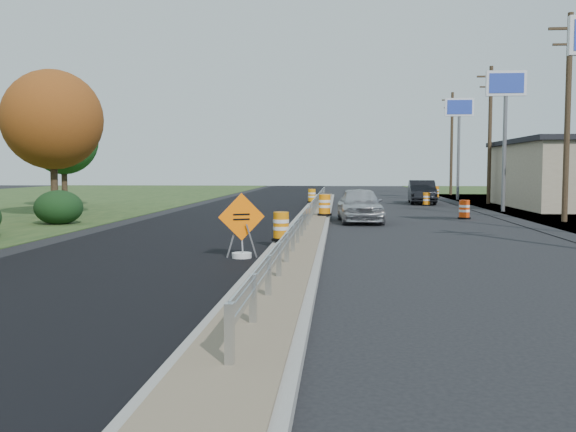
# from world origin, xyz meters

# --- Properties ---
(ground) EXTENTS (140.00, 140.00, 0.00)m
(ground) POSITION_xyz_m (0.00, 0.00, 0.00)
(ground) COLOR black
(ground) RESTS_ON ground
(milled_overlay) EXTENTS (7.20, 120.00, 0.01)m
(milled_overlay) POSITION_xyz_m (-4.40, 10.00, 0.01)
(milled_overlay) COLOR black
(milled_overlay) RESTS_ON ground
(median) EXTENTS (1.60, 55.00, 0.23)m
(median) POSITION_xyz_m (0.00, 8.00, 0.11)
(median) COLOR gray
(median) RESTS_ON ground
(guardrail) EXTENTS (0.10, 46.15, 0.72)m
(guardrail) POSITION_xyz_m (0.00, 9.00, 0.73)
(guardrail) COLOR silver
(guardrail) RESTS_ON median
(pylon_sign_mid) EXTENTS (2.20, 0.30, 7.90)m
(pylon_sign_mid) POSITION_xyz_m (10.50, 16.00, 6.48)
(pylon_sign_mid) COLOR slate
(pylon_sign_mid) RESTS_ON ground
(pylon_sign_north) EXTENTS (2.20, 0.30, 7.90)m
(pylon_sign_north) POSITION_xyz_m (10.50, 30.00, 6.48)
(pylon_sign_north) COLOR slate
(pylon_sign_north) RESTS_ON ground
(utility_pole_smid) EXTENTS (1.90, 0.26, 9.40)m
(utility_pole_smid) POSITION_xyz_m (11.50, 9.00, 4.93)
(utility_pole_smid) COLOR #473523
(utility_pole_smid) RESTS_ON ground
(utility_pole_nmid) EXTENTS (1.90, 0.26, 9.40)m
(utility_pole_nmid) POSITION_xyz_m (11.50, 24.00, 4.93)
(utility_pole_nmid) COLOR #473523
(utility_pole_nmid) RESTS_ON ground
(utility_pole_north) EXTENTS (1.90, 0.26, 9.40)m
(utility_pole_north) POSITION_xyz_m (11.50, 39.00, 4.93)
(utility_pole_north) COLOR #473523
(utility_pole_north) RESTS_ON ground
(hedge_north) EXTENTS (2.09, 2.09, 1.52)m
(hedge_north) POSITION_xyz_m (-11.00, 6.00, 0.76)
(hedge_north) COLOR black
(hedge_north) RESTS_ON ground
(tree_near_red) EXTENTS (4.95, 4.95, 7.35)m
(tree_near_red) POSITION_xyz_m (-13.00, 10.00, 4.86)
(tree_near_red) COLOR #473523
(tree_near_red) RESTS_ON ground
(tree_near_back) EXTENTS (4.29, 4.29, 6.37)m
(tree_near_back) POSITION_xyz_m (-16.00, 18.00, 4.21)
(tree_near_back) COLOR #473523
(tree_near_back) RESTS_ON ground
(caution_sign) EXTENTS (1.21, 0.54, 1.78)m
(caution_sign) POSITION_xyz_m (-1.41, -3.87, 0.45)
(caution_sign) COLOR white
(caution_sign) RESTS_ON ground
(barrel_median_near) EXTENTS (0.60, 0.60, 0.88)m
(barrel_median_near) POSITION_xyz_m (-0.55, -1.45, 0.65)
(barrel_median_near) COLOR black
(barrel_median_near) RESTS_ON median
(barrel_median_mid) EXTENTS (0.68, 0.68, 1.00)m
(barrel_median_mid) POSITION_xyz_m (0.55, 9.25, 0.71)
(barrel_median_mid) COLOR black
(barrel_median_mid) RESTS_ON median
(barrel_median_far) EXTENTS (0.60, 0.60, 0.89)m
(barrel_median_far) POSITION_xyz_m (-0.55, 20.87, 0.65)
(barrel_median_far) COLOR black
(barrel_median_far) RESTS_ON median
(barrel_shoulder_near) EXTENTS (0.63, 0.63, 0.92)m
(barrel_shoulder_near) POSITION_xyz_m (7.32, 10.64, 0.44)
(barrel_shoulder_near) COLOR black
(barrel_shoulder_near) RESTS_ON ground
(barrel_shoulder_mid) EXTENTS (0.59, 0.59, 0.87)m
(barrel_shoulder_mid) POSITION_xyz_m (7.00, 21.88, 0.42)
(barrel_shoulder_mid) COLOR black
(barrel_shoulder_mid) RESTS_ON ground
(barrel_shoulder_far) EXTENTS (0.68, 0.68, 0.99)m
(barrel_shoulder_far) POSITION_xyz_m (9.20, 32.75, 0.48)
(barrel_shoulder_far) COLOR black
(barrel_shoulder_far) RESTS_ON ground
(car_silver) EXTENTS (2.21, 4.82, 1.60)m
(car_silver) POSITION_xyz_m (2.18, 8.33, 0.80)
(car_silver) COLOR #BAB9BE
(car_silver) RESTS_ON ground
(car_dark_mid) EXTENTS (1.99, 5.04, 1.63)m
(car_dark_mid) POSITION_xyz_m (7.00, 24.24, 0.82)
(car_dark_mid) COLOR black
(car_dark_mid) RESTS_ON ground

